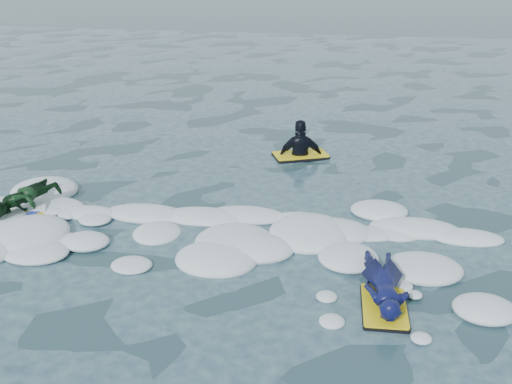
# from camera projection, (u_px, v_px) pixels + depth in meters

# --- Properties ---
(ground) EXTENTS (120.00, 120.00, 0.00)m
(ground) POSITION_uv_depth(u_px,v_px,m) (174.00, 264.00, 8.99)
(ground) COLOR #18333A
(ground) RESTS_ON ground
(foam_band) EXTENTS (12.00, 3.10, 0.30)m
(foam_band) POSITION_uv_depth(u_px,v_px,m) (193.00, 232.00, 9.93)
(foam_band) COLOR silver
(foam_band) RESTS_ON ground
(prone_woman_unit) EXTENTS (0.69, 1.56, 0.39)m
(prone_woman_unit) POSITION_uv_depth(u_px,v_px,m) (385.00, 287.00, 8.03)
(prone_woman_unit) COLOR black
(prone_woman_unit) RESTS_ON ground
(prone_child_unit) EXTENTS (1.05, 1.37, 0.48)m
(prone_child_unit) POSITION_uv_depth(u_px,v_px,m) (25.00, 202.00, 10.38)
(prone_child_unit) COLOR black
(prone_child_unit) RESTS_ON ground
(waiting_rider_unit) EXTENTS (1.24, 0.98, 1.64)m
(waiting_rider_unit) POSITION_uv_depth(u_px,v_px,m) (301.00, 159.00, 13.14)
(waiting_rider_unit) COLOR black
(waiting_rider_unit) RESTS_ON ground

